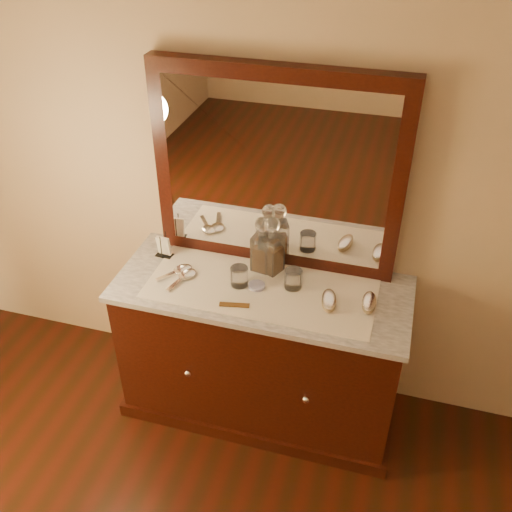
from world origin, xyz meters
name	(u,v)px	position (x,y,z in m)	size (l,w,h in m)	color
dresser_cabinet	(261,352)	(0.00, 1.96, 0.41)	(1.40, 0.55, 0.82)	black
dresser_plinth	(261,399)	(0.00, 1.96, 0.04)	(1.46, 0.59, 0.08)	black
knob_left	(188,373)	(-0.30, 1.67, 0.45)	(0.04, 0.04, 0.04)	silver
knob_right	(306,399)	(0.30, 1.67, 0.45)	(0.04, 0.04, 0.04)	silver
marble_top	(262,289)	(0.00, 1.96, 0.83)	(1.44, 0.59, 0.03)	white
mirror_frame	(276,172)	(0.00, 2.20, 1.35)	(1.20, 0.08, 1.00)	black
mirror_glass	(275,175)	(0.00, 2.17, 1.35)	(1.06, 0.01, 0.86)	white
lace_runner	(261,289)	(0.00, 1.94, 0.85)	(1.10, 0.45, 0.00)	silver
pin_dish	(257,286)	(-0.02, 1.94, 0.86)	(0.08, 0.08, 0.01)	white
comb	(234,305)	(-0.08, 1.78, 0.86)	(0.14, 0.03, 0.01)	brown
napkin_rack	(164,247)	(-0.56, 2.07, 0.90)	(0.09, 0.06, 0.13)	black
decanter_left	(262,249)	(-0.04, 2.10, 0.97)	(0.10, 0.10, 0.30)	#9A5216
decanter_right	(272,251)	(0.01, 2.09, 0.97)	(0.12, 0.12, 0.31)	#9A5216
brush_near	(329,301)	(0.34, 1.91, 0.88)	(0.09, 0.16, 0.04)	#8D7856
brush_far	(369,303)	(0.52, 1.95, 0.87)	(0.07, 0.15, 0.04)	#8D7856
hand_mirror_outer	(180,270)	(-0.43, 1.95, 0.86)	(0.16, 0.19, 0.02)	silver
hand_mirror_inner	(185,276)	(-0.38, 1.92, 0.86)	(0.11, 0.21, 0.02)	silver
tumblers	(266,277)	(0.02, 1.97, 0.90)	(0.34, 0.14, 0.10)	white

